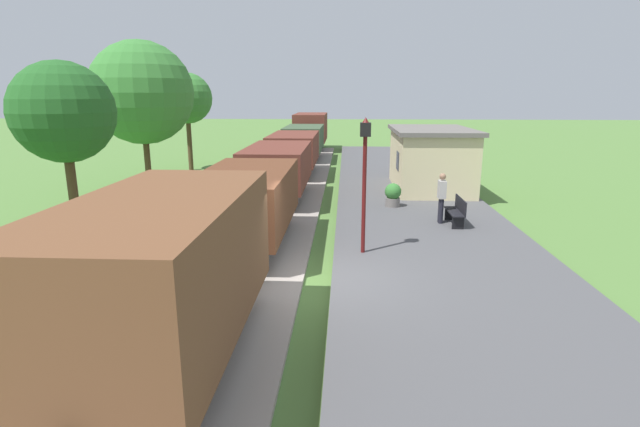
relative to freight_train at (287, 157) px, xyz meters
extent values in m
plane|color=#517A38|center=(2.40, -12.77, -1.51)|extent=(160.00, 160.00, 0.00)
cube|color=#4C4C4F|center=(5.60, -12.77, -1.38)|extent=(6.00, 60.00, 0.25)
cube|color=#9E9389|center=(0.00, -12.77, -1.45)|extent=(3.80, 60.00, 0.12)
cube|color=slate|center=(0.72, -12.77, -1.32)|extent=(0.07, 60.00, 0.14)
cube|color=slate|center=(-0.72, -12.77, -1.32)|extent=(0.07, 60.00, 0.14)
cube|color=brown|center=(0.00, -16.50, 0.37)|extent=(2.50, 5.60, 2.20)
cube|color=black|center=(0.00, -16.50, -0.58)|extent=(2.10, 5.15, 0.50)
cylinder|color=black|center=(0.00, -14.71, -0.83)|extent=(1.56, 0.84, 0.84)
cylinder|color=black|center=(0.00, -18.29, -0.83)|extent=(1.56, 0.84, 0.84)
cylinder|color=black|center=(0.00, -13.55, -0.58)|extent=(0.20, 0.30, 0.20)
cube|color=brown|center=(0.00, -9.90, 0.07)|extent=(2.50, 5.60, 1.60)
cube|color=black|center=(0.00, -9.90, -0.58)|extent=(2.10, 5.15, 0.50)
cylinder|color=black|center=(0.00, -8.11, -0.83)|extent=(1.56, 0.84, 0.84)
cylinder|color=black|center=(0.00, -11.69, -0.83)|extent=(1.56, 0.84, 0.84)
cylinder|color=black|center=(0.00, -6.95, -0.58)|extent=(0.20, 0.30, 0.20)
cylinder|color=black|center=(0.00, -12.85, -0.58)|extent=(0.20, 0.30, 0.20)
cube|color=brown|center=(0.00, -3.30, 0.07)|extent=(2.50, 5.60, 1.60)
cube|color=black|center=(0.00, -3.30, -0.58)|extent=(2.10, 5.15, 0.50)
cylinder|color=black|center=(0.00, -1.51, -0.83)|extent=(1.56, 0.84, 0.84)
cylinder|color=black|center=(0.00, -5.09, -0.83)|extent=(1.56, 0.84, 0.84)
cylinder|color=black|center=(0.00, -0.35, -0.58)|extent=(0.20, 0.30, 0.20)
cylinder|color=black|center=(0.00, -6.25, -0.58)|extent=(0.20, 0.30, 0.20)
cube|color=brown|center=(0.00, 3.30, 0.07)|extent=(2.50, 5.60, 1.60)
cube|color=black|center=(0.00, 3.30, -0.58)|extent=(2.10, 5.15, 0.50)
cylinder|color=black|center=(0.00, 5.09, -0.83)|extent=(1.56, 0.84, 0.84)
cylinder|color=black|center=(0.00, 1.51, -0.83)|extent=(1.56, 0.84, 0.84)
cylinder|color=black|center=(0.00, 6.25, -0.58)|extent=(0.20, 0.30, 0.20)
cylinder|color=black|center=(0.00, 0.35, -0.58)|extent=(0.20, 0.30, 0.20)
cube|color=#384C33|center=(0.00, 9.90, 0.07)|extent=(2.50, 5.60, 1.60)
cube|color=black|center=(0.00, 9.90, -0.58)|extent=(2.10, 5.15, 0.50)
cylinder|color=black|center=(0.00, 11.69, -0.83)|extent=(1.56, 0.84, 0.84)
cylinder|color=black|center=(0.00, 8.11, -0.83)|extent=(1.56, 0.84, 0.84)
cylinder|color=black|center=(0.00, 12.85, -0.58)|extent=(0.20, 0.30, 0.20)
cylinder|color=black|center=(0.00, 6.95, -0.58)|extent=(0.20, 0.30, 0.20)
cube|color=brown|center=(0.00, 16.50, 0.37)|extent=(2.50, 5.60, 2.20)
cube|color=black|center=(0.00, 16.50, -0.58)|extent=(2.10, 5.15, 0.50)
cylinder|color=black|center=(0.00, 18.29, -0.83)|extent=(1.56, 0.84, 0.84)
cylinder|color=black|center=(0.00, 14.71, -0.83)|extent=(1.56, 0.84, 0.84)
cylinder|color=black|center=(0.00, 19.45, -0.58)|extent=(0.20, 0.30, 0.20)
cylinder|color=black|center=(0.00, 13.55, -0.58)|extent=(0.20, 0.30, 0.20)
cube|color=beige|center=(6.80, -1.20, 0.04)|extent=(3.20, 5.50, 2.60)
cube|color=#66605B|center=(6.80, -1.20, 1.43)|extent=(3.50, 5.80, 0.18)
cube|color=black|center=(5.19, -2.30, 0.17)|extent=(0.03, 0.90, 0.80)
cube|color=black|center=(6.58, -7.64, -0.82)|extent=(0.42, 1.50, 0.04)
cube|color=black|center=(6.77, -7.64, -0.57)|extent=(0.04, 1.50, 0.45)
cube|color=black|center=(6.58, -8.24, -1.05)|extent=(0.38, 0.06, 0.42)
cube|color=black|center=(6.58, -7.04, -1.05)|extent=(0.38, 0.06, 0.42)
cylinder|color=black|center=(6.16, -7.53, -0.83)|extent=(0.15, 0.15, 0.86)
cylinder|color=black|center=(6.16, -7.37, -0.83)|extent=(0.15, 0.15, 0.86)
cube|color=#B2ADA8|center=(6.16, -7.45, -0.10)|extent=(0.24, 0.38, 0.60)
sphere|color=#936B51|center=(6.16, -7.45, 0.34)|extent=(0.22, 0.22, 0.22)
cylinder|color=slate|center=(4.76, -5.05, -1.09)|extent=(0.56, 0.56, 0.34)
sphere|color=#387A33|center=(4.76, -5.05, -0.66)|extent=(0.64, 0.64, 0.64)
cylinder|color=#591414|center=(3.41, -10.77, 0.34)|extent=(0.11, 0.11, 3.20)
cube|color=black|center=(3.41, -10.77, 2.12)|extent=(0.28, 0.28, 0.36)
sphere|color=#F2E5BF|center=(3.41, -10.77, 2.12)|extent=(0.20, 0.20, 0.20)
cone|color=#591414|center=(3.41, -10.77, 2.36)|extent=(0.20, 0.20, 0.16)
cylinder|color=#4C3823|center=(-5.26, -9.84, -0.04)|extent=(0.28, 0.28, 2.93)
sphere|color=#235B23|center=(-5.26, -9.84, 2.52)|extent=(2.92, 2.92, 2.92)
cylinder|color=#4C3823|center=(-6.42, -1.45, -0.09)|extent=(0.28, 0.28, 2.84)
sphere|color=#387A33|center=(-6.42, -1.45, 3.08)|extent=(4.66, 4.66, 4.66)
cylinder|color=#4C3823|center=(-6.55, 5.26, 0.08)|extent=(0.28, 0.28, 3.18)
sphere|color=#387A33|center=(-6.55, 5.26, 2.79)|extent=(2.97, 2.97, 2.97)
camera|label=1|loc=(2.90, -23.61, 3.03)|focal=27.08mm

